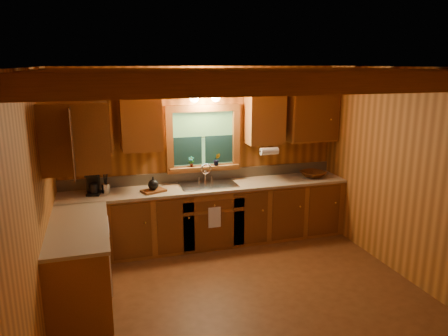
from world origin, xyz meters
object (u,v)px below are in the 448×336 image
coffee_maker (93,183)px  wicker_basket (313,174)px  sink (208,188)px  cutting_board (154,191)px

coffee_maker → wicker_basket: (3.30, -0.07, -0.10)m
sink → cutting_board: bearing=-173.5°
sink → wicker_basket: (1.69, -0.03, 0.09)m
cutting_board → wicker_basket: bearing=-21.2°
cutting_board → sink: bearing=-16.2°
sink → coffee_maker: 1.62m
coffee_maker → sink: bearing=10.2°
sink → coffee_maker: (-1.61, 0.04, 0.19)m
sink → wicker_basket: 1.70m
cutting_board → wicker_basket: 2.51m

